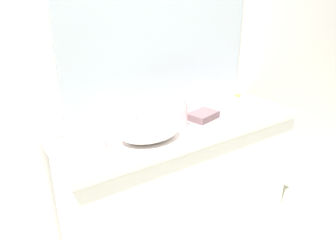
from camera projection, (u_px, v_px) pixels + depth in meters
name	position (u px, v px, depth m)	size (l,w,h in m)	color
bathroom_wall_rear	(145.00, 52.00, 2.11)	(6.00, 0.06, 2.60)	silver
vanity_counter	(184.00, 180.00, 2.27)	(1.70, 0.53, 0.85)	white
wall_mirror_panel	(163.00, 32.00, 2.09)	(1.42, 0.01, 1.15)	#B2BCC6
sink_basin	(150.00, 130.00, 1.90)	(0.38, 0.28, 0.12)	silver
faucet	(137.00, 118.00, 2.01)	(0.03, 0.12, 0.14)	silver
soap_dispenser	(184.00, 115.00, 2.06)	(0.05, 0.05, 0.19)	pink
lotion_bottle	(237.00, 104.00, 2.27)	(0.05, 0.05, 0.15)	#C3ADD2
tissue_box	(90.00, 136.00, 1.80)	(0.17, 0.17, 0.16)	beige
candle_jar	(251.00, 102.00, 2.46)	(0.06, 0.06, 0.05)	silver
folded_hand_towel	(203.00, 115.00, 2.20)	(0.20, 0.14, 0.05)	#6B5256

